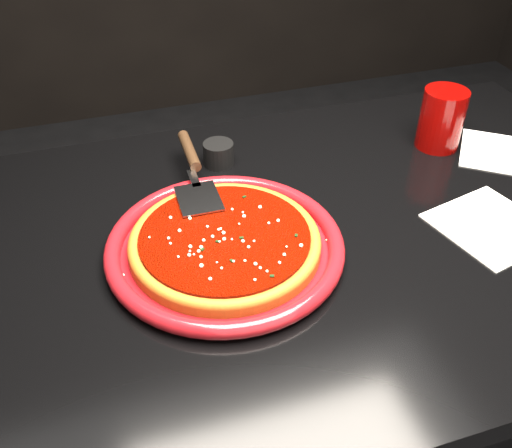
# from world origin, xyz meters

# --- Properties ---
(table) EXTENTS (1.20, 0.80, 0.75)m
(table) POSITION_xyz_m (0.00, 0.00, 0.38)
(table) COLOR black
(table) RESTS_ON floor
(plate) EXTENTS (0.41, 0.41, 0.03)m
(plate) POSITION_xyz_m (-0.19, -0.01, 0.76)
(plate) COLOR maroon
(plate) RESTS_ON table
(pizza_crust) EXTENTS (0.32, 0.32, 0.01)m
(pizza_crust) POSITION_xyz_m (-0.19, -0.01, 0.77)
(pizza_crust) COLOR #8C4614
(pizza_crust) RESTS_ON plate
(pizza_crust_rim) EXTENTS (0.32, 0.32, 0.02)m
(pizza_crust_rim) POSITION_xyz_m (-0.19, -0.01, 0.78)
(pizza_crust_rim) COLOR #8C4614
(pizza_crust_rim) RESTS_ON plate
(pizza_sauce) EXTENTS (0.29, 0.29, 0.01)m
(pizza_sauce) POSITION_xyz_m (-0.19, -0.01, 0.78)
(pizza_sauce) COLOR #6E0A00
(pizza_sauce) RESTS_ON plate
(parmesan_dusting) EXTENTS (0.25, 0.25, 0.01)m
(parmesan_dusting) POSITION_xyz_m (-0.19, -0.01, 0.79)
(parmesan_dusting) COLOR beige
(parmesan_dusting) RESTS_ON plate
(basil_flecks) EXTENTS (0.23, 0.23, 0.00)m
(basil_flecks) POSITION_xyz_m (-0.19, -0.01, 0.79)
(basil_flecks) COLOR black
(basil_flecks) RESTS_ON plate
(pizza_server) EXTENTS (0.09, 0.29, 0.02)m
(pizza_server) POSITION_xyz_m (-0.20, 0.16, 0.80)
(pizza_server) COLOR silver
(pizza_server) RESTS_ON plate
(cup) EXTENTS (0.11, 0.11, 0.12)m
(cup) POSITION_xyz_m (0.30, 0.18, 0.81)
(cup) COLOR #7B0403
(cup) RESTS_ON table
(napkin_a) EXTENTS (0.20, 0.20, 0.00)m
(napkin_a) POSITION_xyz_m (0.25, -0.08, 0.75)
(napkin_a) COLOR white
(napkin_a) RESTS_ON table
(napkin_b) EXTENTS (0.20, 0.20, 0.00)m
(napkin_b) POSITION_xyz_m (0.40, 0.11, 0.75)
(napkin_b) COLOR white
(napkin_b) RESTS_ON table
(ramekin) EXTENTS (0.07, 0.07, 0.04)m
(ramekin) POSITION_xyz_m (-0.13, 0.24, 0.77)
(ramekin) COLOR black
(ramekin) RESTS_ON table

